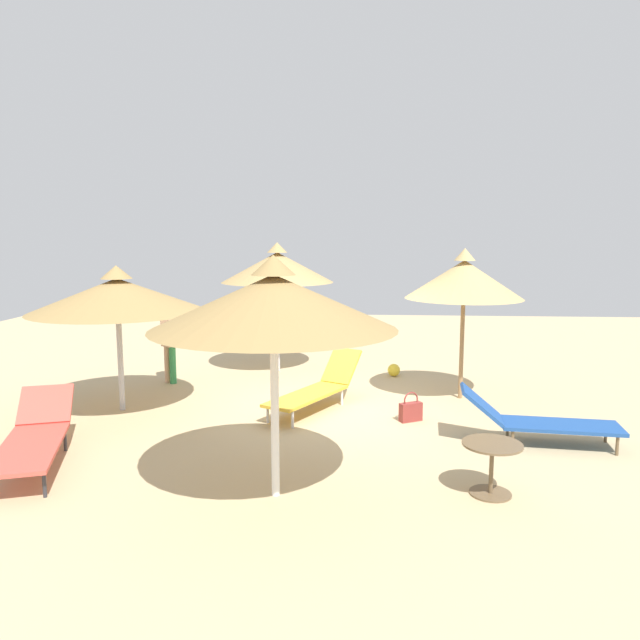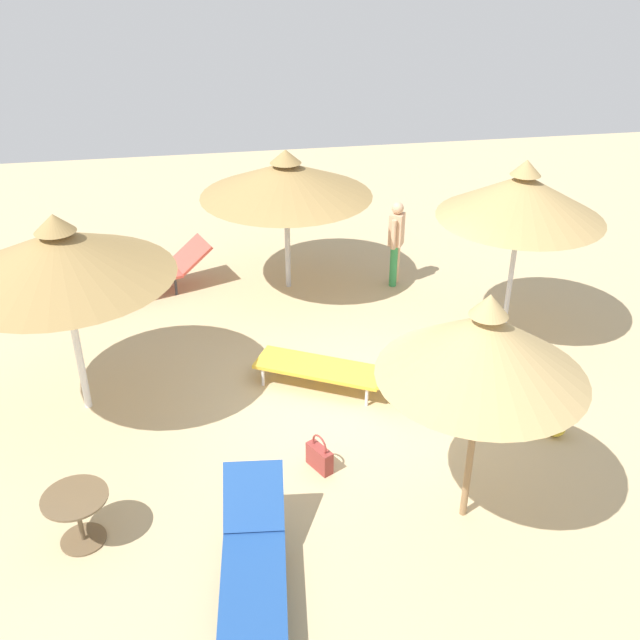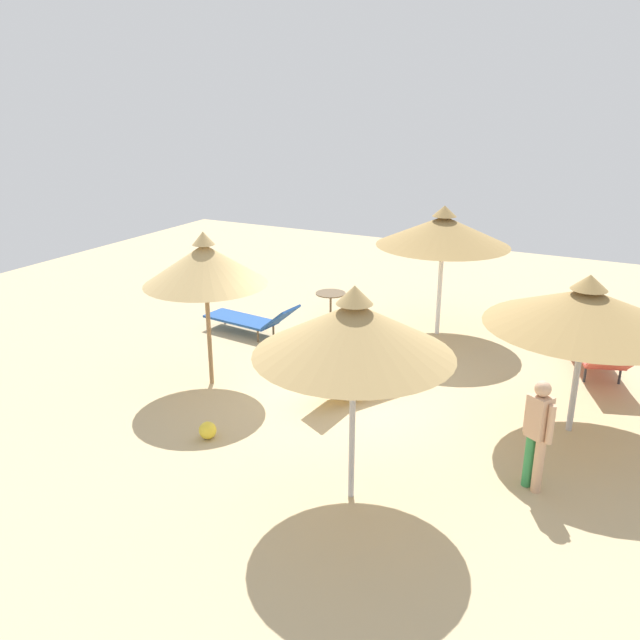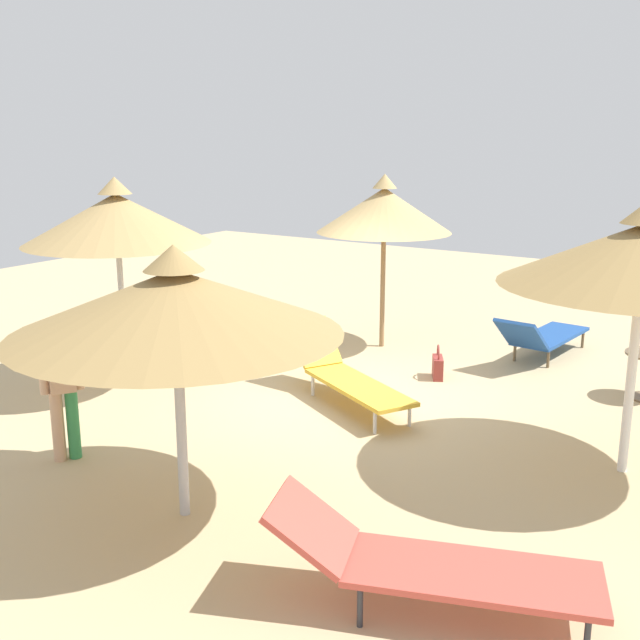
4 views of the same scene
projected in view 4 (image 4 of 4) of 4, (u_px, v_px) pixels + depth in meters
ground at (350, 396)px, 10.18m from camera, size 24.00×24.00×0.10m
parasol_umbrella_back at (384, 210)px, 11.83m from camera, size 2.08×2.08×2.72m
parasol_umbrella_near_right at (117, 218)px, 9.87m from camera, size 2.40×2.40×2.79m
parasol_umbrella_edge at (175, 302)px, 6.50m from camera, size 2.86×2.86×2.45m
lounge_chair_front at (542, 336)px, 11.57m from camera, size 0.85×2.24×0.79m
lounge_chair_far_right at (346, 374)px, 9.73m from camera, size 2.28×1.59×0.88m
lounge_chair_far_left at (429, 562)px, 5.48m from camera, size 2.46×1.43×0.78m
person_standing_near_left at (62, 382)px, 7.93m from camera, size 0.32×0.39×1.52m
handbag at (438, 366)px, 10.73m from camera, size 0.29×0.39×0.48m
beach_ball at (259, 339)px, 12.25m from camera, size 0.26×0.26×0.26m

